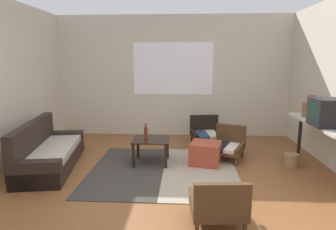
{
  "coord_description": "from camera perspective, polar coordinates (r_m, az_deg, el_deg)",
  "views": [
    {
      "loc": [
        0.27,
        -3.6,
        1.7
      ],
      "look_at": [
        -0.01,
        1.15,
        0.81
      ],
      "focal_mm": 31.16,
      "sensor_mm": 36.0,
      "label": 1
    }
  ],
  "objects": [
    {
      "name": "armchair_by_window",
      "position": [
        6.04,
        7.41,
        -3.32
      ],
      "size": [
        0.68,
        0.72,
        0.58
      ],
      "color": "black",
      "rests_on": "ground"
    },
    {
      "name": "wicker_basket",
      "position": [
        5.21,
        22.93,
        -8.11
      ],
      "size": [
        0.25,
        0.25,
        0.21
      ],
      "primitive_type": "cylinder",
      "color": "olive",
      "rests_on": "ground"
    },
    {
      "name": "ottoman_orange",
      "position": [
        4.93,
        7.32,
        -7.45
      ],
      "size": [
        0.58,
        0.58,
        0.37
      ],
      "primitive_type": "cube",
      "rotation": [
        0.0,
        0.0,
        -0.22
      ],
      "color": "#993D28",
      "rests_on": "ground"
    },
    {
      "name": "clay_vase",
      "position": [
        5.3,
        26.12,
        1.09
      ],
      "size": [
        0.26,
        0.26,
        0.36
      ],
      "color": "brown",
      "rests_on": "console_shelf"
    },
    {
      "name": "ground_plane",
      "position": [
        3.99,
        -0.89,
        -14.63
      ],
      "size": [
        7.8,
        7.8,
        0.0
      ],
      "primitive_type": "plane",
      "color": "brown"
    },
    {
      "name": "armchair_corner",
      "position": [
        5.28,
        11.65,
        -5.61
      ],
      "size": [
        0.72,
        0.76,
        0.56
      ],
      "color": "#472D19",
      "rests_on": "ground"
    },
    {
      "name": "crt_television",
      "position": [
        4.67,
        29.39,
        0.41
      ],
      "size": [
        0.52,
        0.42,
        0.39
      ],
      "color": "black",
      "rests_on": "console_shelf"
    },
    {
      "name": "couch",
      "position": [
        5.12,
        -22.42,
        -6.92
      ],
      "size": [
        1.0,
        1.94,
        0.75
      ],
      "color": "black",
      "rests_on": "ground"
    },
    {
      "name": "glass_bottle",
      "position": [
        4.72,
        -4.35,
        -3.67
      ],
      "size": [
        0.06,
        0.06,
        0.29
      ],
      "color": "#5B2319",
      "rests_on": "coffee_table"
    },
    {
      "name": "armchair_striped_foreground",
      "position": [
        3.17,
        9.87,
        -16.89
      ],
      "size": [
        0.6,
        0.58,
        0.55
      ],
      "color": "#472D19",
      "rests_on": "ground"
    },
    {
      "name": "far_wall_with_window",
      "position": [
        6.68,
        0.99,
        7.57
      ],
      "size": [
        5.6,
        0.13,
        2.7
      ],
      "color": "beige",
      "rests_on": "ground"
    },
    {
      "name": "console_shelf",
      "position": [
        4.95,
        27.79,
        -2.22
      ],
      "size": [
        0.43,
        1.66,
        0.79
      ],
      "color": "beige",
      "rests_on": "ground"
    },
    {
      "name": "area_rug",
      "position": [
        4.67,
        -0.86,
        -10.71
      ],
      "size": [
        2.28,
        2.18,
        0.01
      ],
      "color": "#38332D",
      "rests_on": "ground"
    },
    {
      "name": "coffee_table",
      "position": [
        4.89,
        -3.33,
        -5.62
      ],
      "size": [
        0.6,
        0.56,
        0.42
      ],
      "color": "black",
      "rests_on": "ground"
    }
  ]
}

